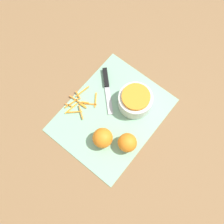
% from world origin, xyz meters
% --- Properties ---
extents(ground_plane, '(4.00, 4.00, 0.00)m').
position_xyz_m(ground_plane, '(0.00, 0.00, 0.00)').
color(ground_plane, olive).
extents(cutting_board, '(0.48, 0.37, 0.01)m').
position_xyz_m(cutting_board, '(0.00, 0.00, 0.00)').
color(cutting_board, '#84B793').
rests_on(cutting_board, ground_plane).
extents(bowl_speckled, '(0.14, 0.14, 0.09)m').
position_xyz_m(bowl_speckled, '(-0.10, 0.05, 0.05)').
color(bowl_speckled, silver).
rests_on(bowl_speckled, cutting_board).
extents(knife, '(0.17, 0.17, 0.02)m').
position_xyz_m(knife, '(-0.10, -0.11, 0.01)').
color(knife, black).
rests_on(knife, cutting_board).
extents(orange_left, '(0.08, 0.08, 0.08)m').
position_xyz_m(orange_left, '(0.11, 0.04, 0.05)').
color(orange_left, orange).
rests_on(orange_left, cutting_board).
extents(orange_right, '(0.08, 0.08, 0.08)m').
position_xyz_m(orange_right, '(0.07, 0.13, 0.04)').
color(orange_right, orange).
rests_on(orange_right, cutting_board).
extents(peel_pile, '(0.16, 0.12, 0.01)m').
position_xyz_m(peel_pile, '(0.05, -0.14, 0.01)').
color(peel_pile, orange).
rests_on(peel_pile, cutting_board).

